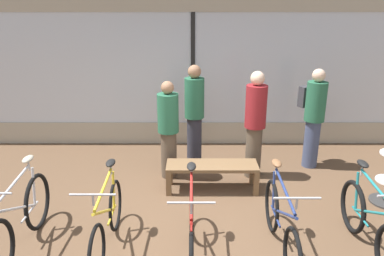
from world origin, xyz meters
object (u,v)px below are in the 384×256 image
at_px(bicycle_far_left, 18,222).
at_px(bicycle_far_right, 369,226).
at_px(customer_mid_floor, 167,127).
at_px(customer_near_bench, 254,123).
at_px(bicycle_center, 190,229).
at_px(display_bench, 211,169).
at_px(bicycle_left, 106,223).
at_px(customer_near_rack, 193,113).
at_px(customer_by_window, 312,115).
at_px(bicycle_right, 280,225).

bearing_deg(bicycle_far_left, bicycle_far_right, -0.59).
relative_size(customer_mid_floor, customer_near_bench, 0.91).
xyz_separation_m(bicycle_center, display_bench, (0.31, 1.63, -0.02)).
distance_m(bicycle_far_left, bicycle_far_right, 4.02).
relative_size(bicycle_far_left, bicycle_center, 1.05).
xyz_separation_m(bicycle_far_left, bicycle_left, (1.00, 0.01, -0.02)).
xyz_separation_m(bicycle_left, customer_near_rack, (1.02, 2.50, 0.57)).
bearing_deg(bicycle_left, customer_mid_floor, 73.40).
bearing_deg(bicycle_center, bicycle_far_right, 1.92).
distance_m(bicycle_left, customer_mid_floor, 2.14).
relative_size(bicycle_center, customer_near_rack, 0.95).
bearing_deg(bicycle_far_left, bicycle_left, 0.76).
bearing_deg(bicycle_far_left, customer_by_window, 30.69).
relative_size(bicycle_far_right, customer_by_window, 0.95).
bearing_deg(bicycle_right, customer_near_rack, 110.88).
bearing_deg(bicycle_far_right, bicycle_center, -178.08).
bearing_deg(bicycle_right, customer_mid_floor, 124.36).
height_order(bicycle_left, customer_near_bench, customer_near_bench).
xyz_separation_m(customer_mid_floor, customer_near_bench, (1.40, -0.00, 0.07)).
relative_size(bicycle_left, customer_near_bench, 0.92).
relative_size(bicycle_far_left, customer_near_rack, 1.00).
bearing_deg(customer_by_window, display_bench, -153.29).
distance_m(bicycle_center, customer_near_rack, 2.69).
xyz_separation_m(bicycle_far_right, customer_near_rack, (-2.00, 2.56, 0.57)).
bearing_deg(customer_near_rack, customer_mid_floor, -130.14).
bearing_deg(bicycle_far_right, customer_near_rack, 127.97).
relative_size(bicycle_far_right, customer_near_rack, 0.93).
height_order(display_bench, customer_near_rack, customer_near_rack).
bearing_deg(bicycle_far_left, bicycle_right, -0.78).
relative_size(customer_near_rack, customer_mid_floor, 1.10).
height_order(bicycle_center, display_bench, bicycle_center).
height_order(bicycle_far_left, bicycle_center, bicycle_far_left).
height_order(bicycle_far_left, bicycle_right, bicycle_far_left).
distance_m(bicycle_far_left, display_bench, 2.75).
bearing_deg(customer_near_bench, customer_by_window, 20.83).
relative_size(bicycle_right, bicycle_far_right, 1.03).
distance_m(bicycle_far_left, bicycle_left, 1.00).
distance_m(bicycle_far_left, customer_near_rack, 3.28).
height_order(bicycle_far_right, customer_by_window, customer_by_window).
height_order(customer_near_rack, customer_by_window, customer_near_rack).
bearing_deg(bicycle_center, bicycle_left, 172.82).
relative_size(bicycle_right, customer_near_rack, 0.96).
relative_size(bicycle_center, customer_mid_floor, 1.04).
height_order(bicycle_right, customer_by_window, customer_by_window).
relative_size(bicycle_center, bicycle_right, 0.99).
distance_m(bicycle_far_left, customer_mid_floor, 2.61).
height_order(customer_mid_floor, customer_near_bench, customer_near_bench).
height_order(bicycle_far_left, customer_mid_floor, customer_mid_floor).
bearing_deg(bicycle_far_right, bicycle_left, 178.97).
bearing_deg(bicycle_right, customer_near_bench, 89.98).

